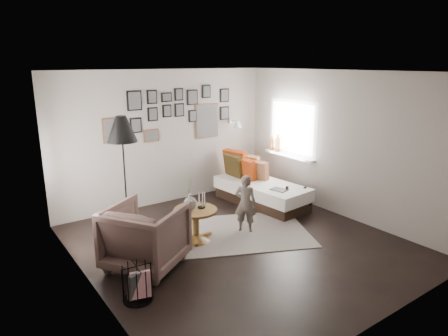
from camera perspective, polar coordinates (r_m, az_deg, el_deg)
ground at (r=6.31m, az=2.30°, el=-10.74°), size 4.80×4.80×0.00m
wall_back at (r=7.85m, az=-8.39°, el=4.29°), size 4.50×0.00×4.50m
wall_front at (r=4.32m, az=22.45°, el=-5.68°), size 4.50×0.00×4.50m
wall_left at (r=4.87m, az=-19.01°, el=-3.04°), size 0.00×4.80×4.80m
wall_right at (r=7.43m, az=16.31°, el=3.23°), size 0.00×4.80×4.80m
ceiling at (r=5.69m, az=2.58°, el=13.59°), size 4.80×4.80×0.00m
door_left at (r=6.06m, az=-21.99°, el=-2.30°), size 0.00×2.14×2.14m
window_right at (r=8.33m, az=8.60°, el=2.30°), size 0.15×1.32×1.30m
gallery_wall at (r=7.90m, az=-6.58°, el=7.67°), size 2.74×0.03×1.08m
wall_sconce at (r=8.42m, az=1.89°, el=6.28°), size 0.18×0.36×0.16m
rug at (r=6.68m, az=2.26°, el=-9.17°), size 2.66×2.33×0.01m
pedestal_table at (r=6.31m, az=-4.06°, el=-8.31°), size 0.68×0.68×0.53m
vase at (r=6.13m, az=-4.87°, el=-4.67°), size 0.19×0.19×0.48m
candles at (r=6.21m, az=-3.26°, el=-4.62°), size 0.12×0.12×0.25m
daybed at (r=7.96m, az=4.94°, el=-2.86°), size 1.04×2.07×0.97m
magazine_on_daybed at (r=7.43m, az=7.88°, el=-3.07°), size 0.29×0.34×0.02m
armchair at (r=5.60m, az=-11.11°, el=-9.51°), size 1.33×1.32×0.89m
armchair_cushion at (r=5.64m, az=-11.07°, el=-8.93°), size 0.56×0.56×0.18m
floor_lamp at (r=6.19m, az=-14.37°, el=4.76°), size 0.46×0.46×1.96m
magazine_basket at (r=4.99m, az=-12.25°, el=-15.80°), size 0.38×0.38×0.43m
demijohn_large at (r=7.53m, az=8.91°, el=-4.90°), size 0.34×0.34×0.51m
demijohn_small at (r=7.70m, az=11.40°, el=-4.75°), size 0.30×0.30×0.47m
child at (r=6.55m, az=3.07°, el=-5.10°), size 0.41×0.42×0.98m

